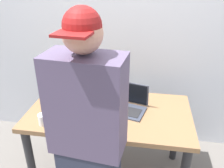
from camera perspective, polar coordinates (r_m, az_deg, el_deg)
name	(u,v)px	position (r m, az deg, el deg)	size (l,w,h in m)	color
desk	(110,121)	(2.05, -0.60, -8.88)	(1.35, 0.73, 0.72)	olive
laptop	(127,104)	(2.00, 3.73, -4.74)	(0.36, 0.32, 0.21)	#383D4C
beer_bottle_brown	(70,89)	(2.13, -10.20, -1.17)	(0.07, 0.07, 0.28)	#1E5123
beer_bottle_amber	(45,93)	(2.11, -15.86, -2.02)	(0.06, 0.06, 0.29)	brown
person_figure	(89,149)	(1.44, -5.58, -15.41)	(0.43, 0.30, 1.65)	#2D3347
coffee_mug	(43,119)	(1.88, -16.23, -8.21)	(0.10, 0.07, 0.09)	white
back_wall	(121,23)	(2.39, 2.16, 14.48)	(6.00, 0.10, 2.60)	silver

